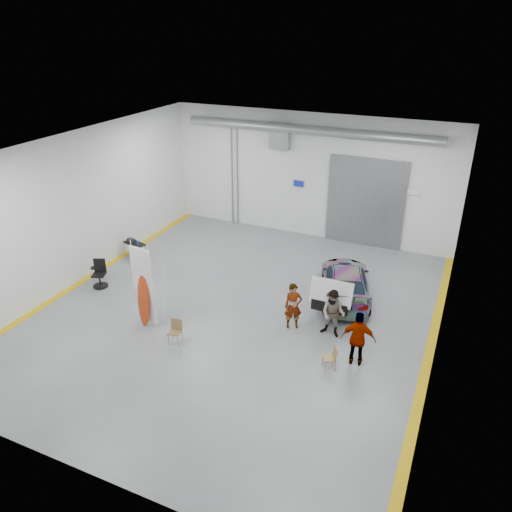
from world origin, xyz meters
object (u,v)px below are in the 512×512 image
at_px(person_c, 358,339).
at_px(folding_chair_far, 329,362).
at_px(sedan_car, 345,281).
at_px(office_chair, 100,275).
at_px(surfboard_display, 144,293).
at_px(shop_stool, 95,274).
at_px(folding_chair_near, 175,336).
at_px(work_table, 133,243).
at_px(person_a, 293,306).
at_px(person_b, 333,314).

height_order(person_c, folding_chair_far, person_c).
xyz_separation_m(sedan_car, office_chair, (-9.20, -3.26, -0.15)).
relative_size(person_c, surfboard_display, 0.58).
bearing_deg(sedan_car, shop_stool, 0.39).
xyz_separation_m(folding_chair_near, shop_stool, (-5.32, 2.32, 0.06)).
relative_size(folding_chair_far, work_table, 0.66).
height_order(person_c, surfboard_display, surfboard_display).
relative_size(person_a, shop_stool, 2.62).
relative_size(person_a, folding_chair_far, 2.15).
distance_m(folding_chair_far, office_chair, 10.03).
distance_m(person_b, office_chair, 9.52).
height_order(person_b, work_table, person_b).
distance_m(sedan_car, folding_chair_near, 6.91).
relative_size(folding_chair_far, shop_stool, 1.22).
distance_m(shop_stool, work_table, 2.64).
bearing_deg(shop_stool, person_c, -4.91).
distance_m(person_b, person_c, 1.65).
relative_size(surfboard_display, office_chair, 2.81).
relative_size(sedan_car, folding_chair_near, 5.39).
bearing_deg(person_c, folding_chair_near, 4.64).
bearing_deg(folding_chair_far, office_chair, -126.64).
bearing_deg(person_b, sedan_car, 101.55).
bearing_deg(surfboard_display, person_a, 27.83).
bearing_deg(sedan_car, work_table, -14.59).
xyz_separation_m(person_b, surfboard_display, (-6.16, -2.04, 0.42)).
bearing_deg(person_b, person_c, -41.12).
bearing_deg(surfboard_display, sedan_car, 44.94).
bearing_deg(folding_chair_near, office_chair, 148.08).
bearing_deg(person_a, surfboard_display, 174.56).
xyz_separation_m(person_b, folding_chair_near, (-4.65, -2.56, -0.61)).
bearing_deg(folding_chair_far, work_table, -140.83).
xyz_separation_m(person_c, office_chair, (-10.64, 0.74, -0.43)).
xyz_separation_m(surfboard_display, office_chair, (-3.35, 1.59, -0.79)).
xyz_separation_m(person_b, person_c, (1.14, -1.19, 0.06)).
distance_m(person_a, shop_stool, 8.59).
distance_m(folding_chair_far, shop_stool, 10.52).
xyz_separation_m(person_c, folding_chair_near, (-5.79, -1.37, -0.67)).
distance_m(sedan_car, work_table, 9.67).
bearing_deg(folding_chair_near, person_a, 28.93).
height_order(folding_chair_far, shop_stool, folding_chair_far).
xyz_separation_m(folding_chair_far, work_table, (-10.41, 4.18, 0.43)).
xyz_separation_m(sedan_car, person_c, (1.45, -3.99, 0.28)).
bearing_deg(office_chair, folding_chair_near, -45.43).
bearing_deg(folding_chair_far, surfboard_display, -116.79).
bearing_deg(person_a, sedan_car, 41.20).
distance_m(sedan_car, surfboard_display, 7.62).
xyz_separation_m(surfboard_display, folding_chair_far, (6.59, 0.25, -1.04)).
bearing_deg(sedan_car, person_b, 79.22).
xyz_separation_m(folding_chair_far, shop_stool, (-10.41, 1.56, 0.08)).
relative_size(person_a, person_b, 0.98).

